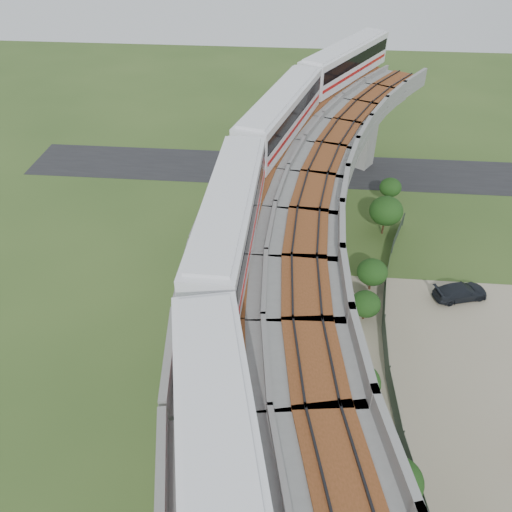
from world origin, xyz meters
name	(u,v)px	position (x,y,z in m)	size (l,w,h in m)	color
ground	(265,371)	(0.00, 0.00, 0.00)	(160.00, 160.00, 0.00)	#355120
dirt_lot	(476,410)	(14.00, -2.00, 0.02)	(18.00, 26.00, 0.04)	gray
asphalt_road	(284,169)	(0.00, 30.00, 0.01)	(60.00, 8.00, 0.03)	#232326
viaduct	(332,277)	(3.84, 0.00, 9.05)	(19.58, 73.98, 11.40)	#99968E
metro_train	(287,165)	(0.82, 7.47, 12.31)	(14.41, 60.83, 3.64)	white
fence	(407,374)	(9.75, 0.00, 0.75)	(3.87, 38.73, 1.50)	#2D382D
tree_0	(390,187)	(11.08, 22.53, 2.41)	(2.21, 2.21, 3.36)	#382314
tree_1	(386,211)	(10.08, 17.75, 2.60)	(3.15, 3.15, 3.95)	#382314
tree_2	(372,272)	(8.11, 9.43, 1.87)	(2.51, 2.51, 2.94)	#382314
tree_3	(366,304)	(7.32, 5.85, 1.60)	(2.31, 2.31, 2.58)	#382314
tree_4	(360,382)	(6.20, -2.13, 2.20)	(2.68, 2.68, 3.34)	#382314
tree_5	(398,481)	(7.87, -8.26, 1.79)	(2.75, 2.75, 2.96)	#382314
car_dark	(461,292)	(15.38, 9.00, 0.69)	(1.82, 4.48, 1.30)	black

